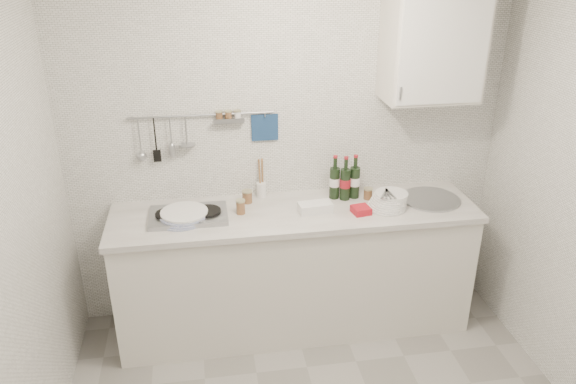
% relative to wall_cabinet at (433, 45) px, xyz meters
% --- Properties ---
extents(back_wall, '(3.00, 0.02, 2.50)m').
position_rel_wall_cabinet_xyz_m(back_wall, '(-0.90, 0.18, -0.70)').
color(back_wall, silver).
rests_on(back_wall, floor).
extents(counter, '(2.44, 0.64, 0.96)m').
position_rel_wall_cabinet_xyz_m(counter, '(-0.89, -0.12, -1.52)').
color(counter, silver).
rests_on(counter, floor).
extents(wall_rail, '(0.98, 0.09, 0.34)m').
position_rel_wall_cabinet_xyz_m(wall_rail, '(-1.50, 0.15, -0.52)').
color(wall_rail, '#93969B').
rests_on(wall_rail, back_wall).
extents(wall_cabinet, '(0.60, 0.38, 0.70)m').
position_rel_wall_cabinet_xyz_m(wall_cabinet, '(0.00, 0.00, 0.00)').
color(wall_cabinet, silver).
rests_on(wall_cabinet, back_wall).
extents(plate_stack_hob, '(0.33, 0.33, 0.05)m').
position_rel_wall_cabinet_xyz_m(plate_stack_hob, '(-1.64, -0.14, -1.00)').
color(plate_stack_hob, '#4E62B2').
rests_on(plate_stack_hob, counter).
extents(plate_stack_sink, '(0.28, 0.27, 0.11)m').
position_rel_wall_cabinet_xyz_m(plate_stack_sink, '(-0.27, -0.18, -0.98)').
color(plate_stack_sink, white).
rests_on(plate_stack_sink, counter).
extents(wine_bottles, '(0.21, 0.11, 0.31)m').
position_rel_wall_cabinet_xyz_m(wine_bottles, '(-0.53, 0.01, -0.87)').
color(wine_bottles, black).
rests_on(wine_bottles, counter).
extents(butter_dish, '(0.23, 0.13, 0.07)m').
position_rel_wall_cabinet_xyz_m(butter_dish, '(-0.78, -0.17, -1.00)').
color(butter_dish, white).
rests_on(butter_dish, counter).
extents(strawberry_punnet, '(0.13, 0.13, 0.05)m').
position_rel_wall_cabinet_xyz_m(strawberry_punnet, '(-0.48, -0.24, -1.01)').
color(strawberry_punnet, red).
rests_on(strawberry_punnet, counter).
extents(utensil_crock, '(0.07, 0.07, 0.29)m').
position_rel_wall_cabinet_xyz_m(utensil_crock, '(-1.10, 0.12, -0.96)').
color(utensil_crock, white).
rests_on(utensil_crock, counter).
extents(jar_a, '(0.07, 0.07, 0.09)m').
position_rel_wall_cabinet_xyz_m(jar_a, '(-1.20, 0.05, -0.99)').
color(jar_a, brown).
rests_on(jar_a, counter).
extents(jar_b, '(0.07, 0.07, 0.09)m').
position_rel_wall_cabinet_xyz_m(jar_b, '(-0.44, 0.12, -0.98)').
color(jar_b, brown).
rests_on(jar_b, counter).
extents(jar_c, '(0.06, 0.06, 0.08)m').
position_rel_wall_cabinet_xyz_m(jar_c, '(-0.37, -0.03, -0.99)').
color(jar_c, brown).
rests_on(jar_c, counter).
extents(jar_d, '(0.06, 0.06, 0.10)m').
position_rel_wall_cabinet_xyz_m(jar_d, '(-1.26, -0.11, -0.98)').
color(jar_d, brown).
rests_on(jar_d, counter).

